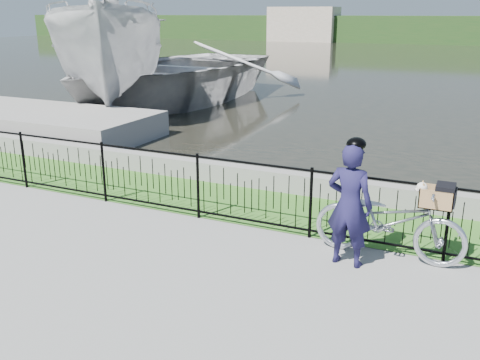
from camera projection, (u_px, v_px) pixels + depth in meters
The scene contains 12 objects.
ground at pixel (205, 267), 7.48m from camera, with size 120.00×120.00×0.00m, color gray.
grass_strip at pixel (274, 208), 9.72m from camera, with size 60.00×2.00×0.01m, color #376C21.
water at pixel (439, 65), 36.01m from camera, with size 120.00×120.00×0.00m, color black.
quay_wall at pixel (292, 182), 10.53m from camera, with size 60.00×0.30×0.40m, color gray.
fence at pixel (252, 194), 8.69m from camera, with size 14.00×0.06×1.15m, color black, non-canonical shape.
far_treeline at pixel (465, 30), 58.90m from camera, with size 120.00×6.00×3.00m, color #234118.
far_building_left at pixel (304, 24), 64.27m from camera, with size 8.00×4.00×4.00m, color #B4A591.
dock at pixel (1, 118), 16.15m from camera, with size 10.00×3.00×0.70m, color gray.
bicycle_rig at pixel (390, 220), 7.61m from camera, with size 2.14×0.75×1.22m.
cyclist at pixel (350, 203), 7.32m from camera, with size 0.67×0.47×1.82m.
boat_near at pixel (113, 53), 18.93m from camera, with size 8.79×10.32×5.65m.
boat_far at pixel (168, 71), 20.83m from camera, with size 8.65×11.82×2.39m.
Camera 1 is at (3.30, -5.93, 3.41)m, focal length 40.00 mm.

